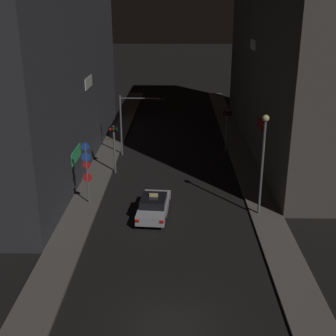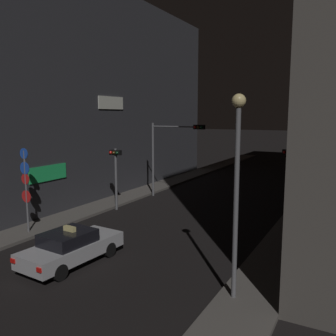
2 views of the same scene
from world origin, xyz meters
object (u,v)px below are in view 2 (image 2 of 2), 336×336
Objects in this scene: traffic_light_overhead at (171,144)px; traffic_light_right_kerb at (288,166)px; taxi at (71,247)px; street_lamp_near_block at (237,170)px; traffic_light_left_kerb at (116,166)px; sign_pole_left at (26,184)px.

traffic_light_right_kerb is (8.10, 0.98, -1.15)m from traffic_light_overhead.
traffic_light_overhead is 1.39× the size of traffic_light_right_kerb.
taxi is 13.17m from traffic_light_overhead.
traffic_light_right_kerb is (6.06, 13.58, 2.10)m from taxi.
street_lamp_near_block reaches higher than traffic_light_right_kerb.
street_lamp_near_block is (6.85, 0.26, 3.65)m from taxi.
street_lamp_near_block reaches higher than traffic_light_left_kerb.
traffic_light_overhead is 8.24m from traffic_light_right_kerb.
traffic_light_right_kerb is 0.92× the size of sign_pole_left.
sign_pole_left is at bearing 159.30° from taxi.
traffic_light_left_kerb is (-1.57, -4.67, -1.14)m from traffic_light_overhead.
sign_pole_left is at bearing -132.01° from traffic_light_right_kerb.
traffic_light_left_kerb is 6.28m from sign_pole_left.
sign_pole_left is 0.65× the size of street_lamp_near_block.
taxi is at bearing -20.70° from sign_pole_left.
traffic_light_overhead is at bearing 76.68° from sign_pole_left.
sign_pole_left reaches higher than traffic_light_left_kerb.
street_lamp_near_block reaches higher than traffic_light_overhead.
sign_pole_left reaches higher than taxi.
street_lamp_near_block is (8.88, -12.35, 0.40)m from traffic_light_overhead.
traffic_light_right_kerb is (9.66, 5.65, -0.01)m from traffic_light_left_kerb.
traffic_light_overhead reaches higher than traffic_light_right_kerb.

